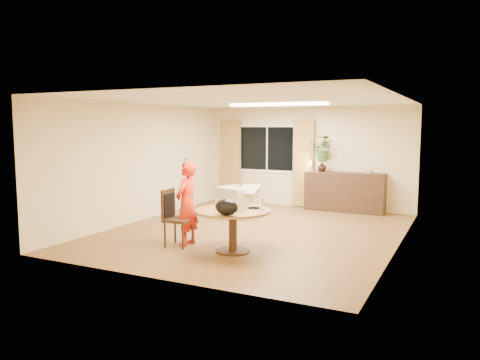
# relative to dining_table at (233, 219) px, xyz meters

# --- Properties ---
(floor) EXTENTS (6.50, 6.50, 0.00)m
(floor) POSITION_rel_dining_table_xyz_m (-0.30, 1.54, -0.56)
(floor) COLOR brown
(floor) RESTS_ON ground
(ceiling) EXTENTS (6.50, 6.50, 0.00)m
(ceiling) POSITION_rel_dining_table_xyz_m (-0.30, 1.54, 2.04)
(ceiling) COLOR white
(ceiling) RESTS_ON wall_back
(wall_back) EXTENTS (5.50, 0.00, 5.50)m
(wall_back) POSITION_rel_dining_table_xyz_m (-0.30, 4.79, 0.74)
(wall_back) COLOR beige
(wall_back) RESTS_ON floor
(wall_left) EXTENTS (0.00, 6.50, 6.50)m
(wall_left) POSITION_rel_dining_table_xyz_m (-3.05, 1.54, 0.74)
(wall_left) COLOR beige
(wall_left) RESTS_ON floor
(wall_right) EXTENTS (0.00, 6.50, 6.50)m
(wall_right) POSITION_rel_dining_table_xyz_m (2.45, 1.54, 0.74)
(wall_right) COLOR beige
(wall_right) RESTS_ON floor
(window) EXTENTS (1.70, 0.03, 1.30)m
(window) POSITION_rel_dining_table_xyz_m (-1.40, 4.78, 0.94)
(window) COLOR white
(window) RESTS_ON wall_back
(curtain_left) EXTENTS (0.55, 0.08, 2.25)m
(curtain_left) POSITION_rel_dining_table_xyz_m (-2.45, 4.70, 0.58)
(curtain_left) COLOR brown
(curtain_left) RESTS_ON wall_back
(curtain_right) EXTENTS (0.55, 0.08, 2.25)m
(curtain_right) POSITION_rel_dining_table_xyz_m (-0.35, 4.70, 0.58)
(curtain_right) COLOR brown
(curtain_right) RESTS_ON wall_back
(ceiling_panel) EXTENTS (2.20, 0.35, 0.05)m
(ceiling_panel) POSITION_rel_dining_table_xyz_m (-0.30, 2.74, 2.00)
(ceiling_panel) COLOR white
(ceiling_panel) RESTS_ON ceiling
(dining_table) EXTENTS (1.26, 1.26, 0.72)m
(dining_table) POSITION_rel_dining_table_xyz_m (0.00, 0.00, 0.00)
(dining_table) COLOR brown
(dining_table) RESTS_ON floor
(dining_chair) EXTENTS (0.51, 0.47, 1.00)m
(dining_chair) POSITION_rel_dining_table_xyz_m (-1.03, -0.07, -0.07)
(dining_chair) COLOR black
(dining_chair) RESTS_ON floor
(child) EXTENTS (0.56, 0.38, 1.48)m
(child) POSITION_rel_dining_table_xyz_m (-0.95, 0.07, 0.18)
(child) COLOR red
(child) RESTS_ON floor
(laptop) EXTENTS (0.42, 0.32, 0.25)m
(laptop) POSITION_rel_dining_table_xyz_m (0.00, 0.02, 0.28)
(laptop) COLOR #B7B7BC
(laptop) RESTS_ON dining_table
(tumbler) EXTENTS (0.09, 0.09, 0.12)m
(tumbler) POSITION_rel_dining_table_xyz_m (0.09, 0.27, 0.21)
(tumbler) COLOR white
(tumbler) RESTS_ON dining_table
(wine_glass) EXTENTS (0.08, 0.08, 0.18)m
(wine_glass) POSITION_rel_dining_table_xyz_m (0.44, 0.22, 0.24)
(wine_glass) COLOR white
(wine_glass) RESTS_ON dining_table
(pot_lid) EXTENTS (0.21, 0.21, 0.03)m
(pot_lid) POSITION_rel_dining_table_xyz_m (0.27, 0.26, 0.17)
(pot_lid) COLOR white
(pot_lid) RESTS_ON dining_table
(handbag) EXTENTS (0.42, 0.30, 0.26)m
(handbag) POSITION_rel_dining_table_xyz_m (0.14, -0.48, 0.28)
(handbag) COLOR black
(handbag) RESTS_ON dining_table
(armchair) EXTENTS (0.99, 1.00, 0.72)m
(armchair) POSITION_rel_dining_table_xyz_m (-1.32, 2.87, -0.20)
(armchair) COLOR beige
(armchair) RESTS_ON floor
(throw) EXTENTS (0.50, 0.59, 0.03)m
(throw) POSITION_rel_dining_table_xyz_m (-1.02, 2.80, 0.17)
(throw) COLOR beige
(throw) RESTS_ON armchair
(sideboard) EXTENTS (1.94, 0.47, 0.97)m
(sideboard) POSITION_rel_dining_table_xyz_m (0.77, 4.55, -0.08)
(sideboard) COLOR black
(sideboard) RESTS_ON floor
(vase) EXTENTS (0.25, 0.25, 0.25)m
(vase) POSITION_rel_dining_table_xyz_m (0.18, 4.55, 0.53)
(vase) COLOR black
(vase) RESTS_ON sideboard
(bouquet) EXTENTS (0.68, 0.62, 0.66)m
(bouquet) POSITION_rel_dining_table_xyz_m (0.20, 4.55, 0.98)
(bouquet) COLOR #325C22
(bouquet) RESTS_ON vase
(book_stack) EXTENTS (0.22, 0.18, 0.08)m
(book_stack) POSITION_rel_dining_table_xyz_m (1.31, 4.55, 0.44)
(book_stack) COLOR #8B6346
(book_stack) RESTS_ON sideboard
(desk_lamp) EXTENTS (0.15, 0.15, 0.31)m
(desk_lamp) POSITION_rel_dining_table_xyz_m (-0.09, 4.50, 0.56)
(desk_lamp) COLOR black
(desk_lamp) RESTS_ON sideboard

